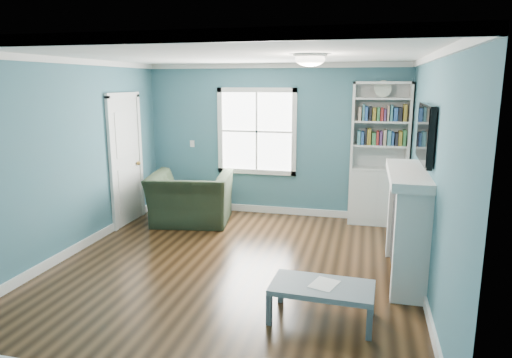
# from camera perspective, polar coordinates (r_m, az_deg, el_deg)

# --- Properties ---
(floor) EXTENTS (5.00, 5.00, 0.00)m
(floor) POSITION_cam_1_polar(r_m,az_deg,el_deg) (5.89, -2.84, -10.85)
(floor) COLOR black
(floor) RESTS_ON ground
(room_walls) EXTENTS (5.00, 5.00, 5.00)m
(room_walls) POSITION_cam_1_polar(r_m,az_deg,el_deg) (5.48, -3.01, 4.58)
(room_walls) COLOR #396E7E
(room_walls) RESTS_ON ground
(trim) EXTENTS (4.50, 5.00, 2.60)m
(trim) POSITION_cam_1_polar(r_m,az_deg,el_deg) (5.53, -2.97, 1.04)
(trim) COLOR white
(trim) RESTS_ON ground
(window) EXTENTS (1.40, 0.06, 1.50)m
(window) POSITION_cam_1_polar(r_m,az_deg,el_deg) (7.95, 0.08, 5.95)
(window) COLOR white
(window) RESTS_ON room_walls
(bookshelf) EXTENTS (0.90, 0.35, 2.31)m
(bookshelf) POSITION_cam_1_polar(r_m,az_deg,el_deg) (7.63, 15.04, 1.28)
(bookshelf) COLOR silver
(bookshelf) RESTS_ON ground
(fireplace) EXTENTS (0.44, 1.58, 1.30)m
(fireplace) POSITION_cam_1_polar(r_m,az_deg,el_deg) (5.67, 18.39, -5.56)
(fireplace) COLOR black
(fireplace) RESTS_ON ground
(tv) EXTENTS (0.06, 1.10, 0.65)m
(tv) POSITION_cam_1_polar(r_m,az_deg,el_deg) (5.47, 20.41, 5.36)
(tv) COLOR black
(tv) RESTS_ON fireplace
(door) EXTENTS (0.12, 0.98, 2.17)m
(door) POSITION_cam_1_polar(r_m,az_deg,el_deg) (7.71, -15.93, 2.47)
(door) COLOR silver
(door) RESTS_ON ground
(ceiling_fixture) EXTENTS (0.38, 0.38, 0.15)m
(ceiling_fixture) POSITION_cam_1_polar(r_m,az_deg,el_deg) (5.35, 6.78, 14.73)
(ceiling_fixture) COLOR white
(ceiling_fixture) RESTS_ON room_walls
(light_switch) EXTENTS (0.08, 0.01, 0.12)m
(light_switch) POSITION_cam_1_polar(r_m,az_deg,el_deg) (8.35, -7.97, 4.39)
(light_switch) COLOR white
(light_switch) RESTS_ON room_walls
(recliner) EXTENTS (1.40, 1.03, 1.12)m
(recliner) POSITION_cam_1_polar(r_m,az_deg,el_deg) (7.54, -8.18, -1.37)
(recliner) COLOR black
(recliner) RESTS_ON ground
(coffee_table) EXTENTS (1.01, 0.58, 0.36)m
(coffee_table) POSITION_cam_1_polar(r_m,az_deg,el_deg) (4.60, 8.25, -13.52)
(coffee_table) COLOR #4B545B
(coffee_table) RESTS_ON ground
(paper_sheet) EXTENTS (0.31, 0.35, 0.00)m
(paper_sheet) POSITION_cam_1_polar(r_m,az_deg,el_deg) (4.60, 8.52, -12.85)
(paper_sheet) COLOR white
(paper_sheet) RESTS_ON coffee_table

